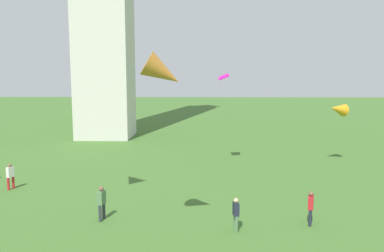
{
  "coord_description": "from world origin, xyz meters",
  "views": [
    {
      "loc": [
        2.08,
        -4.16,
        7.49
      ],
      "look_at": [
        1.58,
        20.01,
        4.25
      ],
      "focal_mm": 36.97,
      "sensor_mm": 36.0,
      "label": 1
    }
  ],
  "objects_px": {
    "person_2": "(10,175)",
    "person_3": "(311,206)",
    "person_0": "(236,212)",
    "kite_flying_4": "(338,109)",
    "kite_flying_2": "(163,72)",
    "person_1": "(102,201)",
    "kite_flying_3": "(224,77)"
  },
  "relations": [
    {
      "from": "kite_flying_3",
      "to": "kite_flying_4",
      "type": "bearing_deg",
      "value": -81.73
    },
    {
      "from": "person_1",
      "to": "person_3",
      "type": "xyz_separation_m",
      "value": [
        10.5,
        -0.41,
        -0.04
      ]
    },
    {
      "from": "person_2",
      "to": "person_3",
      "type": "distance_m",
      "value": 18.63
    },
    {
      "from": "person_0",
      "to": "person_2",
      "type": "bearing_deg",
      "value": -123.62
    },
    {
      "from": "kite_flying_2",
      "to": "person_1",
      "type": "bearing_deg",
      "value": 38.06
    },
    {
      "from": "person_3",
      "to": "person_0",
      "type": "bearing_deg",
      "value": 120.42
    },
    {
      "from": "kite_flying_2",
      "to": "kite_flying_3",
      "type": "xyz_separation_m",
      "value": [
        3.35,
        14.57,
        -0.3
      ]
    },
    {
      "from": "person_2",
      "to": "kite_flying_3",
      "type": "relative_size",
      "value": 1.36
    },
    {
      "from": "kite_flying_3",
      "to": "kite_flying_2",
      "type": "bearing_deg",
      "value": 167.89
    },
    {
      "from": "person_3",
      "to": "kite_flying_2",
      "type": "relative_size",
      "value": 0.84
    },
    {
      "from": "kite_flying_2",
      "to": "kite_flying_4",
      "type": "bearing_deg",
      "value": -48.87
    },
    {
      "from": "person_0",
      "to": "kite_flying_4",
      "type": "height_order",
      "value": "kite_flying_4"
    },
    {
      "from": "kite_flying_2",
      "to": "kite_flying_3",
      "type": "relative_size",
      "value": 1.62
    },
    {
      "from": "kite_flying_3",
      "to": "kite_flying_4",
      "type": "distance_m",
      "value": 9.72
    },
    {
      "from": "kite_flying_2",
      "to": "kite_flying_4",
      "type": "xyz_separation_m",
      "value": [
        12.64,
        15.78,
        -2.91
      ]
    },
    {
      "from": "person_3",
      "to": "kite_flying_2",
      "type": "height_order",
      "value": "kite_flying_2"
    },
    {
      "from": "person_3",
      "to": "kite_flying_4",
      "type": "bearing_deg",
      "value": -5.5
    },
    {
      "from": "person_2",
      "to": "person_3",
      "type": "xyz_separation_m",
      "value": [
        17.75,
        -5.68,
        0.0
      ]
    },
    {
      "from": "person_1",
      "to": "kite_flying_3",
      "type": "bearing_deg",
      "value": 163.88
    },
    {
      "from": "kite_flying_2",
      "to": "kite_flying_3",
      "type": "distance_m",
      "value": 14.95
    },
    {
      "from": "kite_flying_4",
      "to": "kite_flying_3",
      "type": "bearing_deg",
      "value": -109.14
    },
    {
      "from": "kite_flying_3",
      "to": "kite_flying_4",
      "type": "relative_size",
      "value": 0.66
    },
    {
      "from": "person_0",
      "to": "person_1",
      "type": "relative_size",
      "value": 0.91
    },
    {
      "from": "person_0",
      "to": "kite_flying_3",
      "type": "relative_size",
      "value": 1.29
    },
    {
      "from": "person_0",
      "to": "kite_flying_2",
      "type": "distance_m",
      "value": 7.58
    },
    {
      "from": "person_1",
      "to": "kite_flying_2",
      "type": "xyz_separation_m",
      "value": [
        3.49,
        -3.11,
        6.5
      ]
    },
    {
      "from": "kite_flying_3",
      "to": "kite_flying_4",
      "type": "height_order",
      "value": "kite_flying_3"
    },
    {
      "from": "person_1",
      "to": "kite_flying_4",
      "type": "distance_m",
      "value": 20.82
    },
    {
      "from": "person_0",
      "to": "person_3",
      "type": "bearing_deg",
      "value": 94.04
    },
    {
      "from": "person_1",
      "to": "kite_flying_4",
      "type": "bearing_deg",
      "value": 142.85
    },
    {
      "from": "person_3",
      "to": "kite_flying_2",
      "type": "xyz_separation_m",
      "value": [
        -7.01,
        -2.7,
        6.54
      ]
    },
    {
      "from": "person_0",
      "to": "person_2",
      "type": "distance_m",
      "value": 15.43
    }
  ]
}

